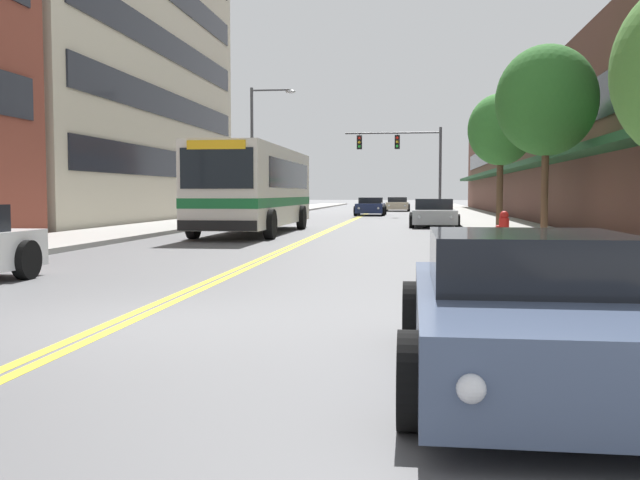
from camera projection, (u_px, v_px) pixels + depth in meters
name	position (u px, v px, depth m)	size (l,w,h in m)	color
ground_plane	(358.00, 218.00, 44.89)	(240.00, 240.00, 0.00)	#565659
sidewalk_left	(245.00, 216.00, 45.82)	(3.63, 106.00, 0.15)	#9E9B96
sidewalk_right	(476.00, 217.00, 43.94)	(3.63, 106.00, 0.15)	#9E9B96
centre_line	(358.00, 217.00, 44.89)	(0.34, 106.00, 0.01)	yellow
storefront_row_right	(579.00, 157.00, 42.93)	(9.10, 68.00, 7.40)	brown
city_bus	(256.00, 186.00, 27.31)	(2.92, 10.96, 3.21)	silver
car_black_parked_left_far	(271.00, 211.00, 39.05)	(2.21, 4.26, 1.19)	black
car_slate_blue_parked_right_foreground	(529.00, 312.00, 5.74)	(2.07, 4.28, 1.20)	#475675
car_silver_parked_right_mid	(433.00, 214.00, 32.71)	(2.20, 4.91, 1.27)	#B7B7BC
car_navy_moving_lead	(371.00, 207.00, 49.38)	(2.10, 4.66, 1.24)	#19234C
car_champagne_moving_second	(398.00, 204.00, 61.19)	(2.13, 4.86, 1.19)	beige
traffic_signal_mast	(406.00, 153.00, 47.10)	(6.37, 0.38, 5.86)	#47474C
street_lamp_left_far	(259.00, 141.00, 38.73)	(2.50, 0.28, 7.24)	#47474C
street_tree_right_mid	(546.00, 101.00, 20.09)	(2.84, 2.84, 5.55)	brown
street_tree_right_far	(501.00, 130.00, 28.22)	(2.58, 2.58, 5.32)	brown
fire_hydrant	(504.00, 227.00, 19.89)	(0.36, 0.28, 0.88)	red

